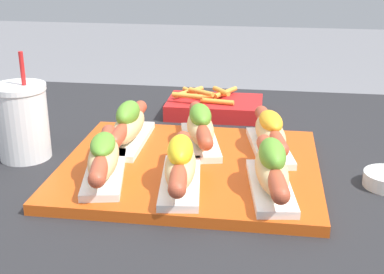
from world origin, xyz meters
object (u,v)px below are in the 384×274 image
hot_dog_4 (200,127)px  hot_dog_2 (271,169)px  hot_dog_0 (104,157)px  serving_tray (190,167)px  hot_dog_5 (270,133)px  drink_cup (22,121)px  hot_dog_1 (180,164)px  fries_basket (214,107)px  hot_dog_3 (129,125)px

hot_dog_4 → hot_dog_2: bearing=-52.9°
hot_dog_0 → hot_dog_4: (0.14, 0.16, 0.00)m
serving_tray → hot_dog_5: hot_dog_5 is taller
hot_dog_0 → drink_cup: 0.21m
hot_dog_0 → hot_dog_1: size_ratio=0.99×
hot_dog_0 → hot_dog_5: hot_dog_5 is taller
serving_tray → hot_dog_4: 0.10m
drink_cup → fries_basket: size_ratio=0.93×
serving_tray → hot_dog_1: size_ratio=1.97×
hot_dog_2 → fries_basket: (-0.13, 0.41, -0.03)m
hot_dog_1 → hot_dog_2: size_ratio=1.00×
serving_tray → hot_dog_5: 0.16m
hot_dog_2 → drink_cup: bearing=166.2°
hot_dog_1 → hot_dog_5: size_ratio=1.01×
hot_dog_3 → hot_dog_0: bearing=-90.8°
serving_tray → drink_cup: (-0.31, 0.02, 0.06)m
hot_dog_1 → hot_dog_4: hot_dog_1 is taller
serving_tray → hot_dog_5: (0.13, 0.08, 0.04)m
drink_cup → hot_dog_0: bearing=-28.5°
hot_dog_5 → serving_tray: bearing=-150.4°
hot_dog_4 → hot_dog_0: bearing=-129.9°
hot_dog_3 → hot_dog_5: bearing=0.3°
hot_dog_0 → drink_cup: bearing=151.5°
hot_dog_3 → hot_dog_4: 0.13m
hot_dog_0 → drink_cup: (-0.18, 0.10, 0.02)m
drink_cup → fries_basket: drink_cup is taller
fries_basket → hot_dog_2: bearing=-72.3°
hot_dog_0 → hot_dog_4: 0.21m
drink_cup → hot_dog_1: bearing=-20.0°
hot_dog_2 → hot_dog_5: 0.16m
hot_dog_1 → fries_basket: size_ratio=1.04×
hot_dog_0 → fries_basket: size_ratio=1.03×
serving_tray → hot_dog_0: size_ratio=2.00×
hot_dog_0 → drink_cup: drink_cup is taller
hot_dog_0 → hot_dog_4: bearing=50.1°
hot_dog_1 → hot_dog_3: 0.21m
hot_dog_2 → hot_dog_5: hot_dog_2 is taller
hot_dog_1 → fries_basket: (0.01, 0.41, -0.03)m
hot_dog_1 → hot_dog_3: bearing=127.3°
hot_dog_1 → drink_cup: 0.33m
hot_dog_4 → fries_basket: hot_dog_4 is taller
drink_cup → fries_basket: 0.44m
hot_dog_4 → hot_dog_5: hot_dog_4 is taller
hot_dog_3 → hot_dog_4: (0.13, 0.01, -0.00)m
hot_dog_2 → hot_dog_4: 0.22m
hot_dog_4 → fries_basket: bearing=89.7°
serving_tray → hot_dog_3: size_ratio=1.96×
hot_dog_3 → hot_dog_2: bearing=-31.5°
hot_dog_5 → drink_cup: drink_cup is taller
hot_dog_2 → fries_basket: hot_dog_2 is taller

